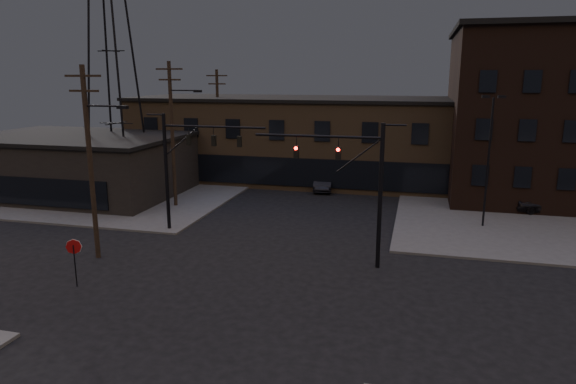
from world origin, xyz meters
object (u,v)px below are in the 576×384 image
object	(u,v)px
traffic_signal_far	(183,159)
parked_car_lot_a	(544,203)
parked_car_lot_b	(573,200)
stop_sign	(74,252)
traffic_signal_near	(360,179)
car_crossing	(323,182)

from	to	relation	value
traffic_signal_far	parked_car_lot_a	distance (m)	27.17
parked_car_lot_a	parked_car_lot_b	world-z (taller)	parked_car_lot_a
stop_sign	parked_car_lot_b	world-z (taller)	stop_sign
stop_sign	parked_car_lot_a	bearing A→B (deg)	38.83
traffic_signal_far	traffic_signal_near	bearing A→B (deg)	-16.17
traffic_signal_near	parked_car_lot_b	bearing A→B (deg)	47.31
parked_car_lot_a	car_crossing	world-z (taller)	parked_car_lot_a
parked_car_lot_a	car_crossing	distance (m)	18.42
traffic_signal_far	car_crossing	size ratio (longest dim) A/B	1.74
traffic_signal_near	stop_sign	xyz separation A→B (m)	(-13.36, -6.49, -3.09)
stop_sign	parked_car_lot_b	bearing A→B (deg)	38.72
traffic_signal_near	traffic_signal_far	bearing A→B (deg)	163.83
parked_car_lot_a	parked_car_lot_b	distance (m)	3.13
traffic_signal_far	stop_sign	distance (m)	10.55
traffic_signal_far	stop_sign	xyz separation A→B (m)	(-1.28, -9.99, -3.17)
parked_car_lot_b	car_crossing	world-z (taller)	parked_car_lot_b
stop_sign	car_crossing	size ratio (longest dim) A/B	0.54
traffic_signal_near	car_crossing	xyz separation A→B (m)	(-5.42, 18.62, -4.17)
traffic_signal_far	car_crossing	bearing A→B (deg)	66.24
traffic_signal_near	parked_car_lot_a	size ratio (longest dim) A/B	1.85
traffic_signal_near	car_crossing	bearing A→B (deg)	106.21
traffic_signal_far	parked_car_lot_a	world-z (taller)	traffic_signal_far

